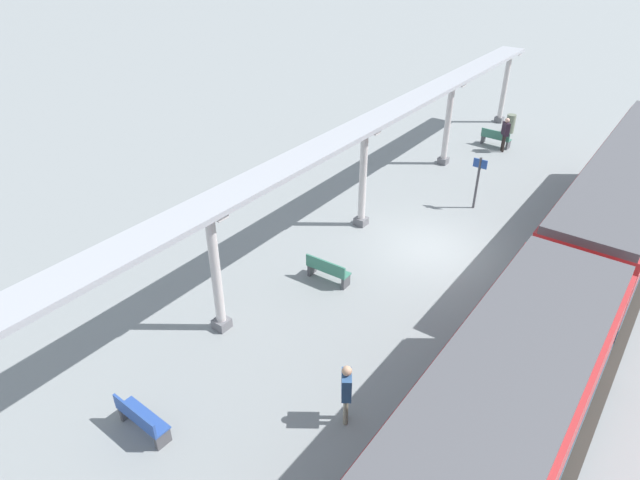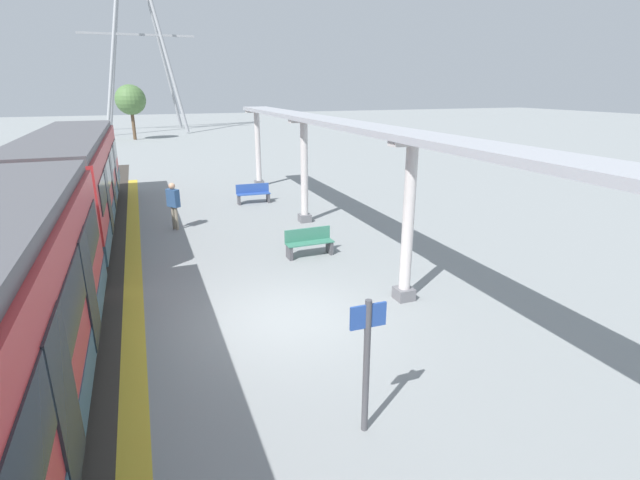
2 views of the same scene
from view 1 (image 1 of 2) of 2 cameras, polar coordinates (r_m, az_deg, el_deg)
The scene contains 16 objects.
ground_plane at distance 20.22m, azimuth 11.54°, elevation -0.94°, with size 176.00×176.00×0.00m, color gray.
tactile_edge_strip at distance 19.40m, azimuth 20.20°, elevation -3.92°, with size 0.48×38.34×0.01m, color gold.
trackbed at distance 19.17m, azimuth 25.36°, elevation -5.65°, with size 3.20×50.34×0.01m, color #38332D.
train_near_carriage at distance 21.92m, azimuth 28.95°, elevation 3.67°, with size 2.65×13.41×3.48m.
canopy_pillar_nearest at distance 33.30m, azimuth 18.59°, elevation 14.75°, with size 1.10×0.44×3.91m.
canopy_pillar_second at distance 26.64m, azimuth 13.10°, elevation 11.65°, with size 1.10×0.44×3.91m.
canopy_pillar_third at distance 20.52m, azimuth 4.47°, elevation 6.44°, with size 1.10×0.44×3.91m.
canopy_pillar_fourth at distance 15.39m, azimuth -10.76°, elevation -3.25°, with size 1.10×0.44×3.91m.
canopy_beam at distance 19.66m, azimuth 4.50°, elevation 11.63°, with size 1.20×30.55×0.16m, color #A8AAB2.
bench_near_end at distance 29.99m, azimuth 17.74°, elevation 10.04°, with size 1.52×0.52×0.86m.
bench_mid_platform at distance 17.92m, azimuth 0.77°, elevation -3.13°, with size 1.51×0.48×0.86m.
bench_far_end at distance 13.97m, azimuth -18.11°, elevation -17.21°, with size 1.52×0.50×0.86m.
trash_bin at distance 32.19m, azimuth 19.13°, elevation 11.33°, with size 0.48×0.48×1.00m, color slate.
platform_info_sign at distance 22.89m, azimuth 16.04°, elevation 6.19°, with size 0.56×0.10×2.20m.
passenger_waiting_near_edge at distance 13.10m, azimuth 2.75°, elevation -15.07°, with size 0.47×0.54×1.75m.
passenger_by_the_benches at distance 29.22m, azimuth 18.67°, elevation 10.68°, with size 0.50×0.52×1.73m.
Camera 1 is at (-6.60, 15.93, 10.56)m, focal length 30.88 mm.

